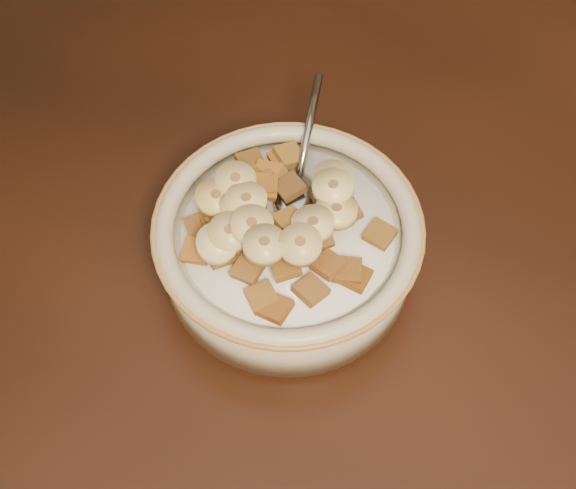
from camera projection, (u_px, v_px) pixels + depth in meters
The scene contains 48 objects.
floor at pixel (379, 472), 1.36m from camera, with size 4.00×4.50×0.10m, color #422816.
table at pixel (464, 201), 0.70m from camera, with size 1.40×0.90×0.04m, color black.
cereal_bowl at pixel (288, 249), 0.62m from camera, with size 0.20×0.20×0.05m, color beige.
milk at pixel (288, 232), 0.60m from camera, with size 0.16×0.16×0.00m, color white.
spoon at pixel (295, 196), 0.62m from camera, with size 0.04×0.05×0.01m, color #9299A6.
cereal_square_0 at pixel (289, 155), 0.63m from camera, with size 0.02×0.02×0.01m, color brown.
cereal_square_1 at pixel (261, 185), 0.61m from camera, with size 0.02×0.02×0.01m, color brown.
cereal_square_2 at pixel (264, 187), 0.61m from camera, with size 0.02×0.02×0.01m, color brown.
cereal_square_3 at pixel (220, 254), 0.58m from camera, with size 0.02×0.02×0.01m, color brown.
cereal_square_4 at pixel (380, 234), 0.60m from camera, with size 0.02×0.02×0.01m, color olive.
cereal_square_5 at pixel (196, 251), 0.59m from camera, with size 0.02×0.02×0.01m, color #92521A.
cereal_square_6 at pixel (311, 290), 0.57m from camera, with size 0.02×0.02×0.01m, color brown.
cereal_square_7 at pixel (290, 187), 0.61m from camera, with size 0.02×0.02×0.01m, color brown.
cereal_square_8 at pixel (283, 159), 0.63m from camera, with size 0.02×0.02×0.01m, color #9A5222.
cereal_square_9 at pixel (216, 226), 0.60m from camera, with size 0.02×0.02×0.01m, color brown.
cereal_square_10 at pixel (347, 270), 0.57m from camera, with size 0.02×0.02×0.01m, color brown.
cereal_square_11 at pixel (248, 269), 0.57m from camera, with size 0.02×0.02×0.01m, color brown.
cereal_square_12 at pixel (251, 162), 0.63m from camera, with size 0.02×0.02×0.01m, color brown.
cereal_square_13 at pixel (276, 308), 0.56m from camera, with size 0.02×0.02×0.01m, color brown.
cereal_square_14 at pixel (249, 177), 0.62m from camera, with size 0.02×0.02×0.01m, color brown.
cereal_square_15 at pixel (243, 170), 0.63m from camera, with size 0.02×0.02×0.01m, color brown.
cereal_square_16 at pixel (199, 226), 0.60m from camera, with size 0.02×0.02×0.01m, color brown.
cereal_square_17 at pixel (262, 297), 0.57m from camera, with size 0.02×0.02×0.01m, color brown.
cereal_square_18 at pixel (267, 173), 0.62m from camera, with size 0.02×0.02×0.01m, color #945518.
cereal_square_19 at pixel (328, 265), 0.57m from camera, with size 0.02×0.02×0.01m, color brown.
cereal_square_20 at pixel (317, 237), 0.58m from camera, with size 0.02×0.02×0.01m, color brown.
cereal_square_21 at pixel (286, 266), 0.57m from camera, with size 0.02×0.02×0.01m, color olive.
cereal_square_22 at pixel (346, 211), 0.60m from camera, with size 0.02×0.02×0.01m, color brown.
cereal_square_23 at pixel (279, 247), 0.57m from camera, with size 0.02×0.02×0.01m, color brown.
cereal_square_24 at pixel (290, 221), 0.58m from camera, with size 0.02×0.02×0.01m, color brown.
cereal_square_25 at pixel (212, 235), 0.59m from camera, with size 0.02×0.02×0.01m, color #986334.
cereal_square_26 at pixel (277, 178), 0.62m from camera, with size 0.02×0.02×0.01m, color brown.
cereal_square_27 at pixel (328, 202), 0.60m from camera, with size 0.02×0.02×0.01m, color olive.
cereal_square_28 at pixel (223, 221), 0.59m from camera, with size 0.02×0.02×0.01m, color brown.
cereal_square_29 at pixel (355, 277), 0.58m from camera, with size 0.02×0.02×0.01m, color brown.
banana_slice_0 at pixel (246, 201), 0.59m from camera, with size 0.03×0.03×0.01m, color #FFEFA5.
banana_slice_1 at pixel (252, 226), 0.57m from camera, with size 0.03×0.03×0.01m, color #F7D995.
banana_slice_2 at pixel (300, 245), 0.56m from camera, with size 0.03×0.03×0.01m, color beige.
banana_slice_3 at pixel (336, 211), 0.58m from camera, with size 0.03×0.03×0.01m, color #EFD67E.
banana_slice_4 at pixel (230, 233), 0.57m from camera, with size 0.03×0.03×0.01m, color #DCCC88.
banana_slice_5 at pixel (216, 198), 0.59m from camera, with size 0.03×0.03×0.01m, color #F0CF78.
banana_slice_6 at pixel (332, 180), 0.60m from camera, with size 0.03×0.03×0.01m, color #D6BC88.
banana_slice_7 at pixel (333, 188), 0.59m from camera, with size 0.03×0.03×0.01m, color #E3D584.
banana_slice_8 at pixel (236, 181), 0.60m from camera, with size 0.03×0.03×0.01m, color #D4BE86.
banana_slice_9 at pixel (313, 225), 0.57m from camera, with size 0.03×0.03×0.01m, color #F8DD99.
banana_slice_10 at pixel (218, 243), 0.57m from camera, with size 0.03×0.03×0.01m, color #FAF2A7.
banana_slice_11 at pixel (265, 245), 0.56m from camera, with size 0.03×0.03×0.01m, color beige.
banana_slice_12 at pixel (240, 207), 0.59m from camera, with size 0.03×0.03×0.01m, color #D9BA69.
Camera 1 is at (0.08, -0.43, 1.30)m, focal length 50.00 mm.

